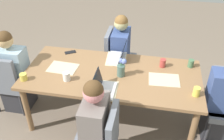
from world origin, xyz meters
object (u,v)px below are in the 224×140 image
chair_far_left_near (101,140)px  coffee_mug_near_left (191,63)px  flower_vase (121,67)px  phone_black (70,52)px  laptop_far_left_near (103,88)px  person_far_left_near (96,133)px  chair_head_right_left_far (8,80)px  coffee_mug_far_left (197,92)px  coffee_mug_centre_left (66,76)px  person_head_left_left_mid (223,102)px  person_head_right_left_far (15,76)px  chair_near_right_near (116,56)px  laptop_near_right_near (118,56)px  coffee_mug_near_right (163,63)px  person_near_right_near (120,57)px  dining_table (112,78)px  coffee_mug_centre_right (23,77)px

chair_far_left_near → coffee_mug_near_left: 1.50m
flower_vase → phone_black: (0.78, -0.40, -0.11)m
chair_far_left_near → laptop_far_left_near: 0.57m
person_far_left_near → chair_head_right_left_far: size_ratio=1.33×
chair_far_left_near → coffee_mug_far_left: bearing=-147.4°
chair_far_left_near → coffee_mug_centre_left: 0.87m
person_head_left_left_mid → person_head_right_left_far: same height
coffee_mug_far_left → phone_black: (1.64, -0.62, -0.05)m
person_head_right_left_far → laptop_far_left_near: (-1.31, 0.35, 0.27)m
chair_near_right_near → laptop_near_right_near: (-0.11, 0.48, 0.29)m
coffee_mug_near_right → phone_black: coffee_mug_near_right is taller
laptop_near_right_near → coffee_mug_far_left: size_ratio=3.03×
flower_vase → coffee_mug_centre_left: flower_vase is taller
chair_far_left_near → person_head_left_left_mid: (-1.30, -0.79, 0.03)m
person_near_right_near → coffee_mug_far_left: bearing=134.8°
dining_table → laptop_far_left_near: (0.04, 0.35, 0.12)m
dining_table → phone_black: size_ratio=14.41×
coffee_mug_centre_left → phone_black: coffee_mug_centre_left is taller
chair_far_left_near → phone_black: size_ratio=6.00×
laptop_far_left_near → coffee_mug_near_right: (-0.64, -0.62, 0.01)m
person_far_left_near → coffee_mug_centre_right: bearing=-24.8°
person_near_right_near → chair_near_right_near: bearing=-38.8°
chair_head_right_left_far → person_head_right_left_far: size_ratio=0.75×
flower_vase → coffee_mug_far_left: size_ratio=2.29×
chair_near_right_near → coffee_mug_centre_left: 1.17m
dining_table → coffee_mug_far_left: (-0.98, 0.24, 0.12)m
phone_black → chair_near_right_near: bearing=-174.0°
coffee_mug_centre_right → coffee_mug_far_left: (-1.98, -0.08, 0.01)m
person_near_right_near → flower_vase: (-0.13, 0.78, 0.34)m
person_far_left_near → person_head_left_left_mid: same height
chair_head_right_left_far → chair_near_right_near: same height
person_far_left_near → coffee_mug_centre_left: size_ratio=11.23×
laptop_far_left_near → phone_black: bearing=-49.5°
person_far_left_near → person_near_right_near: size_ratio=1.00×
coffee_mug_far_left → chair_far_left_near: bearing=32.6°
chair_far_left_near → person_head_right_left_far: 1.63m
dining_table → person_far_left_near: bearing=88.0°
phone_black → coffee_mug_centre_left: bearing=73.6°
person_head_left_left_mid → phone_black: size_ratio=7.97×
chair_far_left_near → coffee_mug_far_left: (-0.93, -0.59, 0.30)m
chair_far_left_near → laptop_far_left_near: bearing=-79.9°
coffee_mug_near_right → person_head_left_left_mid: bearing=157.7°
dining_table → person_near_right_near: person_near_right_near is taller
person_head_left_left_mid → coffee_mug_near_right: (0.74, -0.30, 0.28)m
chair_far_left_near → person_near_right_near: person_near_right_near is taller
dining_table → chair_near_right_near: chair_near_right_near is taller
chair_head_right_left_far → person_near_right_near: person_near_right_near is taller
chair_near_right_near → laptop_near_right_near: laptop_near_right_near is taller
dining_table → coffee_mug_near_left: size_ratio=21.32×
person_far_left_near → laptop_far_left_near: 0.50m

